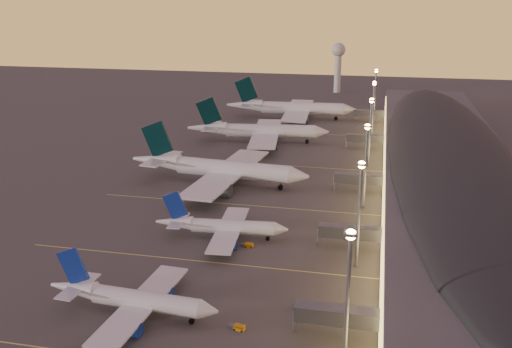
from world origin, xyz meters
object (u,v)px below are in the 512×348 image
object	(u,v)px
airliner_wide_far	(291,108)
baggage_tug_c	(247,245)
airliner_wide_near	(218,169)
airliner_wide_mid	(258,131)
baggage_tug_a	(237,327)
baggage_tug_b	(307,307)
airliner_narrow_north	(222,227)
radar_tower	(338,59)
airliner_narrow_south	(132,299)

from	to	relation	value
airliner_wide_far	baggage_tug_c	world-z (taller)	airliner_wide_far
airliner_wide_near	airliner_wide_mid	size ratio (longest dim) A/B	1.03
baggage_tug_a	baggage_tug_b	size ratio (longest dim) A/B	0.76
airliner_narrow_north	airliner_wide_mid	xyz separation A→B (m)	(-12.84, 103.95, 1.84)
airliner_narrow_north	baggage_tug_a	world-z (taller)	airliner_narrow_north
airliner_wide_mid	baggage_tug_a	world-z (taller)	airliner_wide_mid
airliner_narrow_north	baggage_tug_a	distance (m)	43.65
baggage_tug_a	baggage_tug_c	size ratio (longest dim) A/B	1.03
airliner_narrow_north	baggage_tug_b	size ratio (longest dim) A/B	7.91
baggage_tug_a	baggage_tug_b	bearing A→B (deg)	52.76
baggage_tug_b	baggage_tug_c	bearing A→B (deg)	115.21
airliner_wide_mid	baggage_tug_c	world-z (taller)	airliner_wide_mid
airliner_wide_mid	baggage_tug_c	bearing A→B (deg)	-86.50
radar_tower	baggage_tug_c	bearing A→B (deg)	-90.33
radar_tower	baggage_tug_b	distance (m)	282.93
airliner_narrow_south	airliner_wide_near	size ratio (longest dim) A/B	0.57
airliner_wide_far	baggage_tug_c	bearing A→B (deg)	-88.23
airliner_wide_mid	baggage_tug_c	xyz separation A→B (m)	(20.73, -107.88, -4.65)
airliner_wide_far	baggage_tug_b	xyz separation A→B (m)	(33.57, -188.31, -5.00)
airliner_narrow_south	airliner_wide_far	xyz separation A→B (m)	(0.16, 197.53, 2.21)
airliner_wide_far	baggage_tug_b	bearing A→B (deg)	-83.37
airliner_narrow_south	airliner_wide_mid	bearing A→B (deg)	95.67
radar_tower	baggage_tug_a	bearing A→B (deg)	-88.96
airliner_narrow_south	radar_tower	xyz separation A→B (m)	(16.43, 290.81, 18.50)
airliner_wide_near	baggage_tug_b	xyz separation A→B (m)	(40.49, -75.38, -4.68)
airliner_narrow_north	radar_tower	xyz separation A→B (m)	(9.38, 250.56, 18.62)
airliner_narrow_north	airliner_wide_mid	distance (m)	104.76
baggage_tug_a	airliner_wide_near	bearing A→B (deg)	121.47
airliner_narrow_south	airliner_wide_far	bearing A→B (deg)	93.33
airliner_narrow_south	radar_tower	bearing A→B (deg)	90.14
airliner_wide_mid	airliner_wide_far	distance (m)	53.66
airliner_wide_mid	radar_tower	distance (m)	149.23
radar_tower	baggage_tug_b	bearing A→B (deg)	-86.48
airliner_wide_near	baggage_tug_c	size ratio (longest dim) A/B	19.35
baggage_tug_c	baggage_tug_b	bearing A→B (deg)	-51.31
airliner_wide_near	airliner_narrow_north	bearing A→B (deg)	-67.32
airliner_narrow_south	baggage_tug_c	world-z (taller)	airliner_narrow_south
baggage_tug_a	airliner_narrow_south	bearing A→B (deg)	-169.01
baggage_tug_a	airliner_wide_far	bearing A→B (deg)	109.22
airliner_wide_mid	baggage_tug_a	xyz separation A→B (m)	(27.52, -144.96, -4.66)
radar_tower	baggage_tug_c	distance (m)	255.39
airliner_narrow_south	radar_tower	distance (m)	291.86
airliner_wide_mid	airliner_narrow_south	bearing A→B (deg)	-95.08
airliner_narrow_south	airliner_narrow_north	distance (m)	40.86
airliner_narrow_north	baggage_tug_c	world-z (taller)	airliner_narrow_north
airliner_wide_far	baggage_tug_a	distance (m)	199.53
airliner_wide_far	baggage_tug_c	distance (m)	161.97
airliner_wide_mid	baggage_tug_b	xyz separation A→B (m)	(39.51, -134.98, -4.51)
airliner_narrow_south	airliner_narrow_north	world-z (taller)	airliner_narrow_south
airliner_narrow_south	baggage_tug_c	bearing A→B (deg)	71.00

